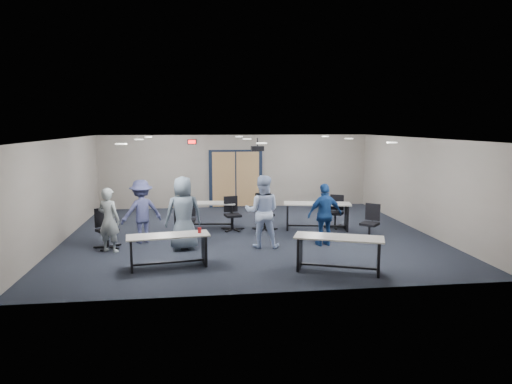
{
  "coord_description": "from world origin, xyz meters",
  "views": [
    {
      "loc": [
        -1.39,
        -12.45,
        3.07
      ],
      "look_at": [
        0.16,
        -0.3,
        1.26
      ],
      "focal_mm": 32.0,
      "sensor_mm": 36.0,
      "label": 1
    }
  ],
  "objects": [
    {
      "name": "double_door",
      "position": [
        0.0,
        4.46,
        1.05
      ],
      "size": [
        2.0,
        0.07,
        2.2
      ],
      "color": "black",
      "rests_on": "back_wall"
    },
    {
      "name": "chair_loose_right",
      "position": [
        3.14,
        -0.99,
        0.48
      ],
      "size": [
        0.86,
        0.86,
        0.97
      ],
      "primitive_type": null,
      "rotation": [
        0.0,
        0.0,
        -0.74
      ],
      "color": "black",
      "rests_on": "floor"
    },
    {
      "name": "table_front_right",
      "position": [
        1.51,
        -3.44,
        0.51
      ],
      "size": [
        1.94,
        1.23,
        0.75
      ],
      "rotation": [
        0.0,
        0.0,
        -0.36
      ],
      "color": "#AFADA5",
      "rests_on": "floor"
    },
    {
      "name": "person_back",
      "position": [
        -2.88,
        -0.46,
        0.83
      ],
      "size": [
        1.23,
        1.02,
        1.66
      ],
      "primitive_type": "imported",
      "rotation": [
        0.0,
        0.0,
        3.59
      ],
      "color": "#45497D",
      "rests_on": "floor"
    },
    {
      "name": "chair_back_d",
      "position": [
        2.66,
        0.55,
        0.49
      ],
      "size": [
        0.84,
        0.84,
        0.98
      ],
      "primitive_type": null,
      "rotation": [
        0.0,
        0.0,
        -0.51
      ],
      "color": "black",
      "rests_on": "floor"
    },
    {
      "name": "exit_sign",
      "position": [
        -1.6,
        4.44,
        2.45
      ],
      "size": [
        0.32,
        0.07,
        0.18
      ],
      "color": "black",
      "rests_on": "back_wall"
    },
    {
      "name": "ceiling_can_lights",
      "position": [
        0.0,
        0.25,
        2.67
      ],
      "size": [
        6.24,
        5.74,
        0.02
      ],
      "primitive_type": null,
      "color": "white",
      "rests_on": "ceiling"
    },
    {
      "name": "chair_back_c",
      "position": [
        0.51,
        0.45,
        0.54
      ],
      "size": [
        0.75,
        0.75,
        1.09
      ],
      "primitive_type": null,
      "rotation": [
        0.0,
        0.0,
        0.1
      ],
      "color": "black",
      "rests_on": "floor"
    },
    {
      "name": "table_back_left",
      "position": [
        -1.24,
        1.09,
        0.53
      ],
      "size": [
        1.95,
        0.85,
        1.05
      ],
      "rotation": [
        0.0,
        0.0,
        -0.12
      ],
      "color": "#AFADA5",
      "rests_on": "floor"
    },
    {
      "name": "chair_back_b",
      "position": [
        -0.41,
        0.59,
        0.49
      ],
      "size": [
        0.74,
        0.74,
        0.99
      ],
      "primitive_type": null,
      "rotation": [
        0.0,
        0.0,
        0.21
      ],
      "color": "black",
      "rests_on": "floor"
    },
    {
      "name": "table_front_left",
      "position": [
        -2.06,
        -2.68,
        0.49
      ],
      "size": [
        1.83,
        0.83,
        0.83
      ],
      "rotation": [
        0.0,
        0.0,
        0.14
      ],
      "color": "#AFADA5",
      "rests_on": "floor"
    },
    {
      "name": "ceiling_projector",
      "position": [
        0.3,
        0.5,
        2.4
      ],
      "size": [
        0.35,
        0.32,
        0.37
      ],
      "color": "black",
      "rests_on": "ceiling"
    },
    {
      "name": "person_plaid",
      "position": [
        -1.77,
        -1.29,
        0.92
      ],
      "size": [
        0.98,
        0.73,
        1.83
      ],
      "primitive_type": "imported",
      "rotation": [
        0.0,
        0.0,
        3.32
      ],
      "color": "slate",
      "rests_on": "floor"
    },
    {
      "name": "front_wall",
      "position": [
        0.0,
        -4.5,
        1.35
      ],
      "size": [
        10.0,
        0.04,
        2.7
      ],
      "primitive_type": "cube",
      "color": "gray",
      "rests_on": "floor"
    },
    {
      "name": "ceiling",
      "position": [
        0.0,
        0.0,
        2.7
      ],
      "size": [
        10.0,
        9.0,
        0.04
      ],
      "primitive_type": "cube",
      "color": "silver",
      "rests_on": "back_wall"
    },
    {
      "name": "person_navy",
      "position": [
        1.8,
        -1.35,
        0.8
      ],
      "size": [
        0.99,
        0.56,
        1.6
      ],
      "primitive_type": "imported",
      "rotation": [
        0.0,
        0.0,
        3.33
      ],
      "color": "navy",
      "rests_on": "floor"
    },
    {
      "name": "right_wall",
      "position": [
        5.0,
        0.0,
        1.35
      ],
      "size": [
        0.04,
        9.0,
        2.7
      ],
      "primitive_type": "cube",
      "color": "gray",
      "rests_on": "floor"
    },
    {
      "name": "person_gray",
      "position": [
        -3.56,
        -1.28,
        0.79
      ],
      "size": [
        0.69,
        0.6,
        1.59
      ],
      "primitive_type": "imported",
      "rotation": [
        0.0,
        0.0,
        2.68
      ],
      "color": "#909B9E",
      "rests_on": "floor"
    },
    {
      "name": "chair_loose_left",
      "position": [
        -3.67,
        -0.95,
        0.5
      ],
      "size": [
        0.88,
        0.88,
        1.0
      ],
      "primitive_type": null,
      "rotation": [
        0.0,
        0.0,
        0.65
      ],
      "color": "black",
      "rests_on": "floor"
    },
    {
      "name": "left_wall",
      "position": [
        -5.0,
        0.0,
        1.35
      ],
      "size": [
        0.04,
        9.0,
        2.7
      ],
      "primitive_type": "cube",
      "color": "gray",
      "rests_on": "floor"
    },
    {
      "name": "back_wall",
      "position": [
        0.0,
        4.5,
        1.35
      ],
      "size": [
        10.0,
        0.04,
        2.7
      ],
      "primitive_type": "cube",
      "color": "gray",
      "rests_on": "floor"
    },
    {
      "name": "table_back_right",
      "position": [
        2.06,
        0.42,
        0.54
      ],
      "size": [
        2.04,
        1.03,
        0.79
      ],
      "rotation": [
        0.0,
        0.0,
        -0.2
      ],
      "color": "#AFADA5",
      "rests_on": "floor"
    },
    {
      "name": "chair_back_a",
      "position": [
        -1.7,
        0.16,
        0.48
      ],
      "size": [
        0.63,
        0.63,
        0.95
      ],
      "primitive_type": null,
      "rotation": [
        0.0,
        0.0,
        -0.06
      ],
      "color": "black",
      "rests_on": "floor"
    },
    {
      "name": "person_lightblue",
      "position": [
        0.19,
        -1.32,
        0.92
      ],
      "size": [
        1.0,
        0.85,
        1.83
      ],
      "primitive_type": "imported",
      "rotation": [
        0.0,
        0.0,
        2.96
      ],
      "color": "#BFD4FE",
      "rests_on": "floor"
    },
    {
      "name": "floor",
      "position": [
        0.0,
        0.0,
        0.0
      ],
      "size": [
        10.0,
        10.0,
        0.0
      ],
      "primitive_type": "plane",
      "color": "black",
      "rests_on": "ground"
    }
  ]
}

